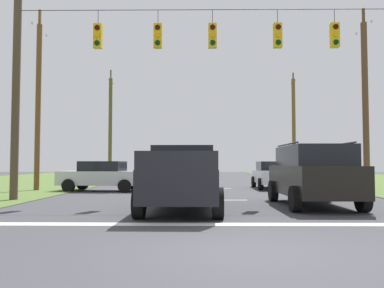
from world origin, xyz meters
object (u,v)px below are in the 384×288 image
(utility_pole_far_right, at_px, (294,127))
(utility_pole_mid_left, at_px, (38,103))
(pickup_truck, at_px, (182,178))
(overhead_signal_span, at_px, (212,84))
(distant_car_oncoming, at_px, (103,176))
(distant_car_crossing_white, at_px, (273,175))
(utility_pole_far_left, at_px, (110,127))
(distant_car_far_parked, at_px, (198,171))
(utility_pole_mid_right, at_px, (365,103))
(suv_black, at_px, (312,174))

(utility_pole_far_right, relative_size, utility_pole_mid_left, 1.01)
(utility_pole_mid_left, bearing_deg, pickup_truck, -47.04)
(overhead_signal_span, relative_size, utility_pole_far_right, 1.58)
(pickup_truck, relative_size, distant_car_oncoming, 1.22)
(distant_car_crossing_white, xyz_separation_m, utility_pole_mid_left, (-12.65, -1.67, 3.82))
(utility_pole_far_right, distance_m, utility_pole_mid_left, 22.85)
(utility_pole_mid_left, height_order, utility_pole_far_left, utility_pole_far_left)
(overhead_signal_span, relative_size, distant_car_crossing_white, 3.54)
(distant_car_far_parked, bearing_deg, distant_car_crossing_white, -65.65)
(distant_car_crossing_white, xyz_separation_m, distant_car_far_parked, (-4.20, 9.29, 0.00))
(pickup_truck, height_order, utility_pole_far_left, utility_pole_far_left)
(overhead_signal_span, relative_size, utility_pole_mid_left, 1.60)
(utility_pole_mid_right, distance_m, utility_pole_mid_left, 17.01)
(distant_car_oncoming, height_order, utility_pole_mid_right, utility_pole_mid_right)
(pickup_truck, distance_m, distant_car_far_parked, 19.48)
(utility_pole_mid_right, bearing_deg, overhead_signal_span, -148.05)
(suv_black, distance_m, distant_car_oncoming, 11.14)
(utility_pole_far_right, bearing_deg, utility_pole_mid_right, -90.72)
(pickup_truck, height_order, distant_car_crossing_white, pickup_truck)
(utility_pole_far_right, height_order, utility_pole_far_left, utility_pole_far_left)
(distant_car_far_parked, relative_size, utility_pole_mid_right, 0.47)
(distant_car_oncoming, bearing_deg, utility_pole_far_left, 101.22)
(pickup_truck, bearing_deg, utility_pole_far_left, 107.44)
(distant_car_oncoming, relative_size, distant_car_far_parked, 1.01)
(suv_black, distance_m, utility_pole_mid_right, 9.16)
(distant_car_crossing_white, distance_m, distant_car_far_parked, 10.19)
(pickup_truck, xyz_separation_m, utility_pole_mid_right, (9.07, 8.08, 3.54))
(utility_pole_mid_right, relative_size, utility_pole_far_left, 0.94)
(utility_pole_mid_left, bearing_deg, distant_car_far_parked, 52.37)
(utility_pole_mid_right, height_order, utility_pole_far_right, utility_pole_far_right)
(overhead_signal_span, xyz_separation_m, utility_pole_far_left, (-8.52, 20.85, 0.33))
(utility_pole_far_right, xyz_separation_m, utility_pole_far_left, (-16.78, 0.35, 0.10))
(overhead_signal_span, xyz_separation_m, suv_black, (3.24, -1.96, -3.40))
(distant_car_crossing_white, bearing_deg, utility_pole_mid_left, -172.48)
(utility_pole_far_right, bearing_deg, overhead_signal_span, -111.95)
(pickup_truck, xyz_separation_m, utility_pole_far_right, (9.27, 23.55, 3.72))
(pickup_truck, height_order, utility_pole_mid_right, utility_pole_mid_right)
(utility_pole_mid_right, distance_m, utility_pole_far_left, 22.92)
(distant_car_crossing_white, height_order, utility_pole_mid_right, utility_pole_mid_right)
(distant_car_crossing_white, height_order, utility_pole_mid_left, utility_pole_mid_left)
(utility_pole_far_right, bearing_deg, utility_pole_far_left, 178.80)
(pickup_truck, height_order, distant_car_oncoming, pickup_truck)
(suv_black, relative_size, distant_car_crossing_white, 1.11)
(utility_pole_far_right, bearing_deg, distant_car_far_parked, -154.98)
(pickup_truck, bearing_deg, suv_black, 14.36)
(pickup_truck, height_order, utility_pole_far_right, utility_pole_far_right)
(distant_car_oncoming, distance_m, distant_car_far_parked, 12.35)
(suv_black, bearing_deg, utility_pole_mid_right, 55.41)
(distant_car_crossing_white, xyz_separation_m, distant_car_oncoming, (-9.10, -2.05, 0.00))
(suv_black, bearing_deg, overhead_signal_span, 148.85)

